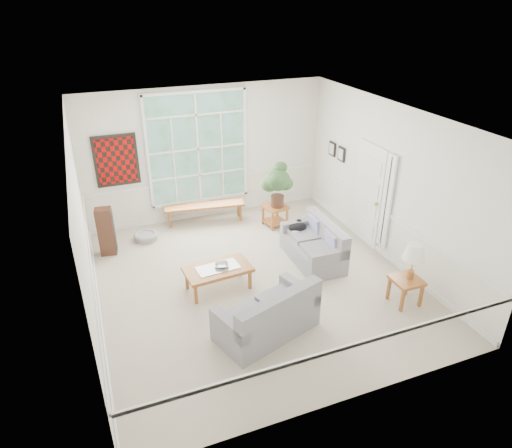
{
  "coord_description": "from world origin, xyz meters",
  "views": [
    {
      "loc": [
        -2.52,
        -6.52,
        4.75
      ],
      "look_at": [
        0.1,
        0.2,
        1.05
      ],
      "focal_mm": 32.0,
      "sensor_mm": 36.0,
      "label": 1
    }
  ],
  "objects_px": {
    "loveseat_right": "(313,242)",
    "loveseat_front": "(266,310)",
    "end_table": "(275,216)",
    "coffee_table": "(218,278)",
    "side_table": "(405,291)"
  },
  "relations": [
    {
      "from": "coffee_table",
      "to": "loveseat_right",
      "type": "bearing_deg",
      "value": 2.46
    },
    {
      "from": "loveseat_front",
      "to": "side_table",
      "type": "xyz_separation_m",
      "value": [
        2.47,
        -0.15,
        -0.18
      ]
    },
    {
      "from": "loveseat_right",
      "to": "coffee_table",
      "type": "distance_m",
      "value": 2.03
    },
    {
      "from": "loveseat_right",
      "to": "loveseat_front",
      "type": "distance_m",
      "value": 2.33
    },
    {
      "from": "loveseat_right",
      "to": "side_table",
      "type": "relative_size",
      "value": 3.12
    },
    {
      "from": "loveseat_front",
      "to": "coffee_table",
      "type": "xyz_separation_m",
      "value": [
        -0.35,
        1.39,
        -0.21
      ]
    },
    {
      "from": "side_table",
      "to": "end_table",
      "type": "bearing_deg",
      "value": 104.68
    },
    {
      "from": "coffee_table",
      "to": "side_table",
      "type": "distance_m",
      "value": 3.21
    },
    {
      "from": "loveseat_right",
      "to": "loveseat_front",
      "type": "relative_size",
      "value": 0.96
    },
    {
      "from": "loveseat_right",
      "to": "end_table",
      "type": "bearing_deg",
      "value": 94.39
    },
    {
      "from": "loveseat_front",
      "to": "coffee_table",
      "type": "bearing_deg",
      "value": 85.88
    },
    {
      "from": "loveseat_front",
      "to": "end_table",
      "type": "xyz_separation_m",
      "value": [
        1.57,
        3.29,
        -0.18
      ]
    },
    {
      "from": "loveseat_front",
      "to": "coffee_table",
      "type": "distance_m",
      "value": 1.44
    },
    {
      "from": "loveseat_front",
      "to": "end_table",
      "type": "bearing_deg",
      "value": 46.29
    },
    {
      "from": "end_table",
      "to": "side_table",
      "type": "distance_m",
      "value": 3.56
    }
  ]
}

